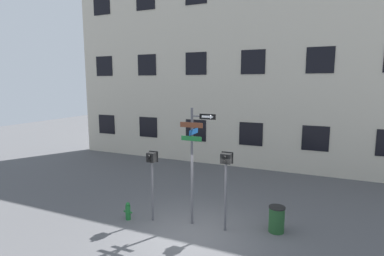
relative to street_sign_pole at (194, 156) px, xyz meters
name	(u,v)px	position (x,y,z in m)	size (l,w,h in m)	color
ground_plane	(192,235)	(0.25, -0.74, -2.47)	(60.00, 60.00, 0.00)	#515154
building_facade	(254,62)	(0.25, 8.05, 3.60)	(24.00, 0.64, 12.14)	beige
street_sign_pole	(194,156)	(0.00, 0.00, 0.00)	(1.25, 0.71, 4.10)	#4C4C51
pedestrian_signal_left	(152,168)	(-1.48, -0.31, -0.52)	(0.35, 0.40, 2.53)	#4C4C51
pedestrian_signal_right	(226,170)	(1.14, 0.01, -0.38)	(0.39, 0.40, 2.68)	#4C4C51
fire_hydrant	(128,211)	(-2.32, -0.63, -2.15)	(0.34, 0.18, 0.66)	#196028
trash_bin	(277,219)	(2.74, 0.59, -2.03)	(0.54, 0.54, 0.87)	#1E4723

